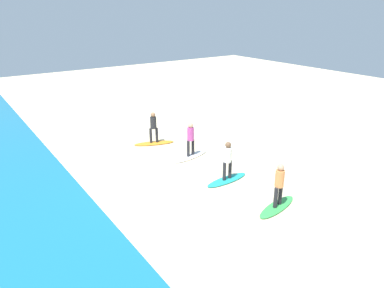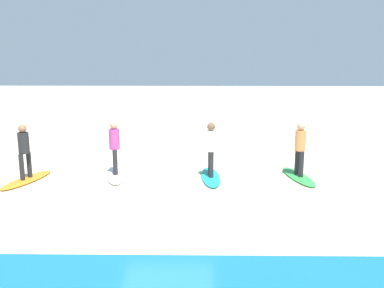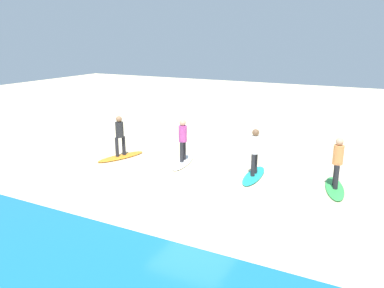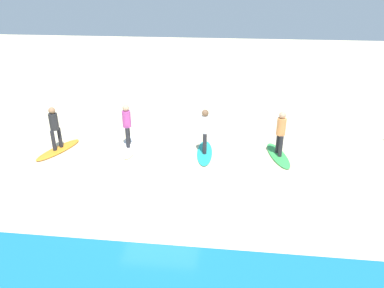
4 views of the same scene
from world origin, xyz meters
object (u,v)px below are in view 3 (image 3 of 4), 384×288
Objects in this scene: surfboard_teal at (254,176)px; surfer_white at (183,137)px; surfboard_white at (183,162)px; surfboard_orange at (121,157)px; surfboard_green at (335,188)px; surfer_orange at (120,133)px; surfer_green at (338,159)px; surfer_teal at (255,149)px.

surfer_white is at bearing -97.21° from surfboard_teal.
surfboard_orange is at bearing -88.35° from surfboard_white.
surfboard_green is 5.73m from surfer_white.
surfer_orange is at bearing -98.90° from surfboard_green.
surfboard_green is 1.28× the size of surfer_white.
surfer_green is 1.00× the size of surfer_teal.
surfboard_green is 1.28× the size of surfer_green.
surfer_teal reaches higher than surfboard_white.
surfer_white is (5.65, -0.12, 0.00)m from surfer_green.
surfer_white is 2.82m from surfboard_orange.
surfer_white reaches higher than surfboard_orange.
surfer_green and surfer_white have the same top height.
surfboard_green and surfboard_white have the same top height.
surfboard_green is 2.70m from surfboard_teal.
surfboard_orange is (2.57, 0.57, -0.99)m from surfer_white.
surfer_green is at bearing 178.77° from surfer_white.
surfboard_green is 5.65m from surfboard_white.
surfboard_white is 1.28× the size of surfer_orange.
surfboard_white is 2.82m from surfer_orange.
surfboard_white is at bearing -97.21° from surfboard_teal.
surfer_green reaches higher than surfboard_orange.
surfboard_green is 1.28× the size of surfer_orange.
surfboard_teal is at bearing 1.85° from surfer_green.
surfer_white is at bearing -0.00° from surfboard_white.
surfer_green is 8.29m from surfboard_orange.
surfboard_white is 1.28× the size of surfer_white.
surfboard_green and surfboard_orange have the same top height.
surfboard_teal is 1.28× the size of surfer_orange.
surfboard_white and surfboard_orange have the same top height.
surfer_white is at bearing -167.53° from surfer_orange.
surfer_teal is 0.78× the size of surfboard_orange.
surfer_green is 1.00× the size of surfer_white.
surfboard_teal is (2.70, 0.09, -0.99)m from surfer_green.
surfboard_green and surfboard_teal have the same top height.
surfer_teal is at bearing -176.26° from surfer_orange.
surfer_green is 0.78× the size of surfboard_teal.
surfboard_white is 0.99m from surfer_white.
surfer_white is 0.78× the size of surfboard_orange.
surfer_green is 5.65m from surfer_white.
surfer_white is 1.00× the size of surfer_orange.
surfboard_teal is 5.54m from surfboard_orange.
surfer_green is at bearing -0.00° from surfboard_green.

